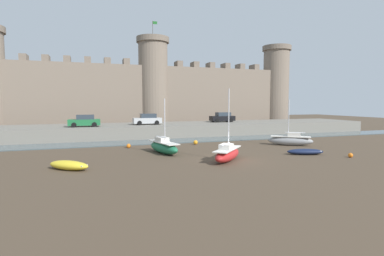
{
  "coord_description": "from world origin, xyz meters",
  "views": [
    {
      "loc": [
        -11.3,
        -23.55,
        5.05
      ],
      "look_at": [
        -1.78,
        4.63,
        2.5
      ],
      "focal_mm": 28.0,
      "sensor_mm": 36.0,
      "label": 1
    }
  ],
  "objects_px": {
    "car_quay_west": "(222,117)",
    "mooring_buoy_off_centre": "(232,148)",
    "mooring_buoy_near_channel": "(196,142)",
    "car_quay_east": "(147,119)",
    "rowboat_near_channel_left": "(305,152)",
    "mooring_buoy_near_shore": "(351,155)",
    "car_quay_centre_east": "(84,121)",
    "rowboat_midflat_centre": "(69,165)",
    "mooring_buoy_mid_mud": "(129,146)",
    "sailboat_foreground_centre": "(164,147)",
    "sailboat_midflat_right": "(291,140)",
    "sailboat_foreground_left": "(227,154)"
  },
  "relations": [
    {
      "from": "car_quay_centre_east",
      "to": "car_quay_west",
      "type": "height_order",
      "value": "same"
    },
    {
      "from": "rowboat_midflat_centre",
      "to": "mooring_buoy_near_shore",
      "type": "relative_size",
      "value": 8.09
    },
    {
      "from": "mooring_buoy_near_channel",
      "to": "car_quay_centre_east",
      "type": "bearing_deg",
      "value": 144.28
    },
    {
      "from": "rowboat_midflat_centre",
      "to": "sailboat_foreground_centre",
      "type": "bearing_deg",
      "value": 30.24
    },
    {
      "from": "car_quay_east",
      "to": "mooring_buoy_near_channel",
      "type": "bearing_deg",
      "value": -69.12
    },
    {
      "from": "sailboat_midflat_right",
      "to": "mooring_buoy_near_channel",
      "type": "xyz_separation_m",
      "value": [
        -10.32,
        4.33,
        -0.38
      ]
    },
    {
      "from": "rowboat_near_channel_left",
      "to": "sailboat_foreground_centre",
      "type": "bearing_deg",
      "value": 158.0
    },
    {
      "from": "sailboat_foreground_centre",
      "to": "car_quay_centre_east",
      "type": "distance_m",
      "value": 16.01
    },
    {
      "from": "rowboat_midflat_centre",
      "to": "mooring_buoy_off_centre",
      "type": "distance_m",
      "value": 16.62
    },
    {
      "from": "sailboat_midflat_right",
      "to": "rowboat_midflat_centre",
      "type": "bearing_deg",
      "value": -167.18
    },
    {
      "from": "mooring_buoy_near_shore",
      "to": "car_quay_centre_east",
      "type": "distance_m",
      "value": 31.99
    },
    {
      "from": "rowboat_near_channel_left",
      "to": "car_quay_west",
      "type": "relative_size",
      "value": 0.89
    },
    {
      "from": "sailboat_foreground_left",
      "to": "sailboat_midflat_right",
      "type": "relative_size",
      "value": 1.16
    },
    {
      "from": "mooring_buoy_off_centre",
      "to": "car_quay_west",
      "type": "distance_m",
      "value": 18.5
    },
    {
      "from": "rowboat_midflat_centre",
      "to": "mooring_buoy_near_shore",
      "type": "xyz_separation_m",
      "value": [
        24.18,
        -2.86,
        -0.15
      ]
    },
    {
      "from": "sailboat_foreground_left",
      "to": "mooring_buoy_off_centre",
      "type": "height_order",
      "value": "sailboat_foreground_left"
    },
    {
      "from": "car_quay_east",
      "to": "sailboat_foreground_left",
      "type": "bearing_deg",
      "value": -81.23
    },
    {
      "from": "car_quay_west",
      "to": "mooring_buoy_off_centre",
      "type": "bearing_deg",
      "value": -111.29
    },
    {
      "from": "mooring_buoy_mid_mud",
      "to": "mooring_buoy_near_shore",
      "type": "relative_size",
      "value": 1.13
    },
    {
      "from": "mooring_buoy_near_shore",
      "to": "mooring_buoy_off_centre",
      "type": "xyz_separation_m",
      "value": [
        -8.27,
        7.7,
        0.0
      ]
    },
    {
      "from": "mooring_buoy_off_centre",
      "to": "mooring_buoy_near_channel",
      "type": "xyz_separation_m",
      "value": [
        -2.4,
        4.91,
        0.05
      ]
    },
    {
      "from": "rowboat_near_channel_left",
      "to": "mooring_buoy_off_centre",
      "type": "height_order",
      "value": "rowboat_near_channel_left"
    },
    {
      "from": "mooring_buoy_mid_mud",
      "to": "car_quay_centre_east",
      "type": "height_order",
      "value": "car_quay_centre_east"
    },
    {
      "from": "mooring_buoy_off_centre",
      "to": "rowboat_near_channel_left",
      "type": "bearing_deg",
      "value": -43.61
    },
    {
      "from": "rowboat_near_channel_left",
      "to": "mooring_buoy_off_centre",
      "type": "distance_m",
      "value": 7.4
    },
    {
      "from": "rowboat_near_channel_left",
      "to": "mooring_buoy_mid_mud",
      "type": "distance_m",
      "value": 18.5
    },
    {
      "from": "sailboat_foreground_left",
      "to": "car_quay_centre_east",
      "type": "bearing_deg",
      "value": 121.46
    },
    {
      "from": "mooring_buoy_near_channel",
      "to": "rowboat_midflat_centre",
      "type": "bearing_deg",
      "value": -144.18
    },
    {
      "from": "rowboat_midflat_centre",
      "to": "mooring_buoy_mid_mud",
      "type": "xyz_separation_m",
      "value": [
        5.54,
        9.5,
        -0.12
      ]
    },
    {
      "from": "mooring_buoy_near_channel",
      "to": "car_quay_east",
      "type": "distance_m",
      "value": 11.27
    },
    {
      "from": "car_quay_east",
      "to": "car_quay_centre_east",
      "type": "bearing_deg",
      "value": -172.28
    },
    {
      "from": "car_quay_west",
      "to": "mooring_buoy_mid_mud",
      "type": "bearing_deg",
      "value": -143.84
    },
    {
      "from": "rowboat_near_channel_left",
      "to": "mooring_buoy_near_channel",
      "type": "relative_size",
      "value": 7.03
    },
    {
      "from": "mooring_buoy_near_channel",
      "to": "mooring_buoy_mid_mud",
      "type": "bearing_deg",
      "value": -178.22
    },
    {
      "from": "mooring_buoy_near_shore",
      "to": "mooring_buoy_off_centre",
      "type": "relative_size",
      "value": 0.99
    },
    {
      "from": "rowboat_midflat_centre",
      "to": "mooring_buoy_near_channel",
      "type": "bearing_deg",
      "value": 35.82
    },
    {
      "from": "rowboat_midflat_centre",
      "to": "car_quay_east",
      "type": "height_order",
      "value": "car_quay_east"
    },
    {
      "from": "car_quay_east",
      "to": "sailboat_midflat_right",
      "type": "bearing_deg",
      "value": -45.75
    },
    {
      "from": "mooring_buoy_near_shore",
      "to": "car_quay_east",
      "type": "xyz_separation_m",
      "value": [
        -14.61,
        22.91,
        2.35
      ]
    },
    {
      "from": "rowboat_near_channel_left",
      "to": "sailboat_foreground_left",
      "type": "relative_size",
      "value": 0.58
    },
    {
      "from": "sailboat_foreground_centre",
      "to": "mooring_buoy_near_shore",
      "type": "relative_size",
      "value": 12.86
    },
    {
      "from": "mooring_buoy_mid_mud",
      "to": "car_quay_east",
      "type": "xyz_separation_m",
      "value": [
        4.03,
        10.56,
        2.32
      ]
    },
    {
      "from": "sailboat_foreground_left",
      "to": "sailboat_foreground_centre",
      "type": "relative_size",
      "value": 1.15
    },
    {
      "from": "rowboat_near_channel_left",
      "to": "rowboat_midflat_centre",
      "type": "bearing_deg",
      "value": 179.29
    },
    {
      "from": "mooring_buoy_near_shore",
      "to": "car_quay_east",
      "type": "distance_m",
      "value": 27.27
    },
    {
      "from": "rowboat_near_channel_left",
      "to": "car_quay_east",
      "type": "xyz_separation_m",
      "value": [
        -11.69,
        20.32,
        2.26
      ]
    },
    {
      "from": "mooring_buoy_near_channel",
      "to": "car_quay_centre_east",
      "type": "xyz_separation_m",
      "value": [
        -12.69,
        9.12,
        2.3
      ]
    },
    {
      "from": "rowboat_near_channel_left",
      "to": "mooring_buoy_near_channel",
      "type": "distance_m",
      "value": 12.66
    },
    {
      "from": "sailboat_midflat_right",
      "to": "mooring_buoy_off_centre",
      "type": "relative_size",
      "value": 12.63
    },
    {
      "from": "rowboat_near_channel_left",
      "to": "sailboat_foreground_left",
      "type": "height_order",
      "value": "sailboat_foreground_left"
    }
  ]
}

